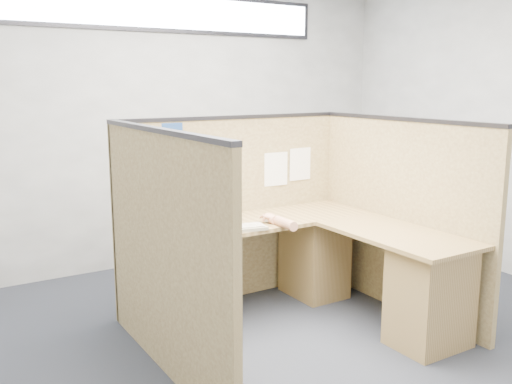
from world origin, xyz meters
TOP-DOWN VIEW (x-y plane):
  - floor at (0.00, 0.00)m, footprint 5.00×5.00m
  - wall_back at (0.00, 2.25)m, footprint 5.00×0.00m
  - clerestory_window at (0.00, 2.23)m, footprint 3.30×0.04m
  - cubicle_partitions at (0.00, 0.43)m, footprint 2.06×1.83m
  - l_desk at (0.18, 0.29)m, footprint 1.95×1.75m
  - laptop at (-0.28, 0.84)m, footprint 0.33×0.33m
  - keyboard at (-0.29, 0.48)m, footprint 0.49×0.24m
  - mouse at (0.05, 0.55)m, footprint 0.12×0.08m
  - hand_forearm at (0.06, 0.41)m, footprint 0.11×0.39m
  - blue_poster at (-0.55, 0.97)m, footprint 0.17×0.02m
  - american_flag at (-0.42, 0.96)m, footprint 0.20×0.01m
  - file_holder at (-0.26, 0.94)m, footprint 0.24×0.05m
  - paper_left at (0.40, 0.97)m, footprint 0.22×0.02m
  - paper_right at (0.65, 0.97)m, footprint 0.22×0.01m

SIDE VIEW (x-z plane):
  - floor at x=0.00m, z-range 0.00..0.00m
  - l_desk at x=0.18m, z-range 0.03..0.76m
  - keyboard at x=-0.29m, z-range 0.73..0.76m
  - mouse at x=0.05m, z-range 0.73..0.78m
  - hand_forearm at x=0.06m, z-range 0.73..0.81m
  - cubicle_partitions at x=0.00m, z-range 0.00..1.53m
  - laptop at x=-0.28m, z-range 0.68..0.89m
  - paper_left at x=0.40m, z-range 0.92..1.21m
  - paper_right at x=0.65m, z-range 0.95..1.23m
  - file_holder at x=-0.26m, z-range 0.99..1.30m
  - american_flag at x=-0.42m, z-range 1.01..1.35m
  - blue_poster at x=-0.55m, z-range 1.26..1.49m
  - wall_back at x=0.00m, z-range -1.10..3.90m
  - clerestory_window at x=0.00m, z-range 2.26..2.64m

